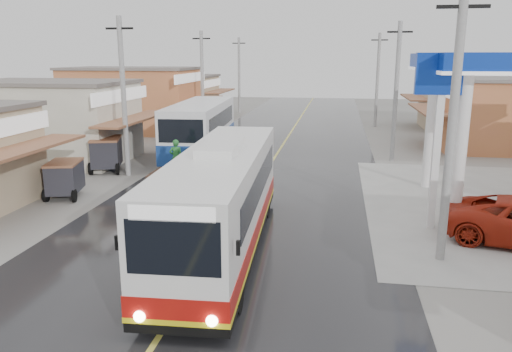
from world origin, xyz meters
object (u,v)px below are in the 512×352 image
Objects in this scene: coach_bus at (223,200)px; tricycle_near at (65,177)px; second_bus at (201,128)px; cyclist at (178,169)px; tricycle_far at (106,152)px.

tricycle_near is at bearing 146.61° from coach_bus.
second_bus is 6.60m from cyclist.
cyclist is (0.61, -6.49, -1.06)m from second_bus.
second_bus is 10.34m from tricycle_near.
cyclist is 0.86× the size of tricycle_far.
coach_bus reaches higher than tricycle_near.
coach_bus reaches higher than cyclist.
cyclist is at bearing -40.24° from tricycle_far.
tricycle_near is at bearing -102.14° from tricycle_far.
coach_bus is 15.35m from second_bus.
second_bus reaches higher than cyclist.
tricycle_far is (-4.01, -4.57, -0.74)m from second_bus.
coach_bus is 9.64m from tricycle_near.
cyclist reaches higher than tricycle_far.
second_bus is at bearing 31.07° from tricycle_far.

